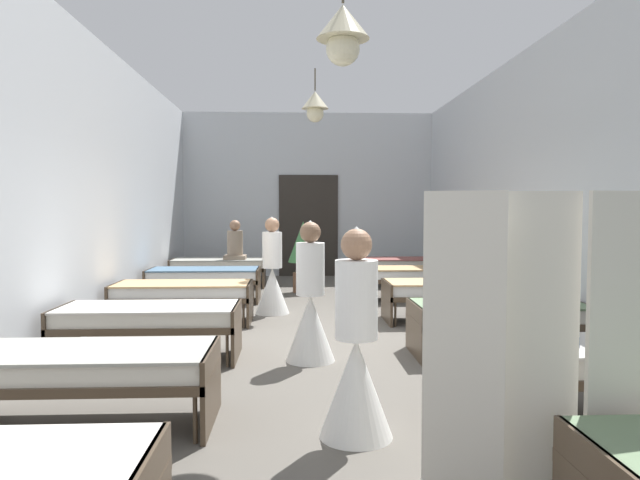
{
  "coord_description": "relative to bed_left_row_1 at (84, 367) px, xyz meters",
  "views": [
    {
      "loc": [
        -0.35,
        -7.1,
        1.61
      ],
      "look_at": [
        0.0,
        0.56,
        1.19
      ],
      "focal_mm": 32.3,
      "sensor_mm": 36.0,
      "label": 1
    }
  ],
  "objects": [
    {
      "name": "ground_plane",
      "position": [
        1.9,
        2.85,
        -0.49
      ],
      "size": [
        6.49,
        13.79,
        0.1
      ],
      "primitive_type": "cube",
      "color": "#59544C"
    },
    {
      "name": "room_shell",
      "position": [
        1.9,
        4.17,
        1.5
      ],
      "size": [
        6.29,
        13.39,
        3.87
      ],
      "color": "silver",
      "rests_on": "ground"
    },
    {
      "name": "bed_left_row_1",
      "position": [
        0.0,
        0.0,
        0.0
      ],
      "size": [
        1.9,
        0.84,
        0.57
      ],
      "color": "#473828",
      "rests_on": "ground"
    },
    {
      "name": "bed_right_row_1",
      "position": [
        3.79,
        0.0,
        0.0
      ],
      "size": [
        1.9,
        0.84,
        0.57
      ],
      "color": "#473828",
      "rests_on": "ground"
    },
    {
      "name": "bed_left_row_2",
      "position": [
        0.0,
        1.9,
        0.0
      ],
      "size": [
        1.9,
        0.84,
        0.57
      ],
      "color": "#473828",
      "rests_on": "ground"
    },
    {
      "name": "bed_right_row_2",
      "position": [
        3.79,
        1.9,
        0.0
      ],
      "size": [
        1.9,
        0.84,
        0.57
      ],
      "color": "#473828",
      "rests_on": "ground"
    },
    {
      "name": "bed_left_row_3",
      "position": [
        0.0,
        3.8,
        0.0
      ],
      "size": [
        1.9,
        0.84,
        0.57
      ],
      "color": "#473828",
      "rests_on": "ground"
    },
    {
      "name": "bed_right_row_3",
      "position": [
        3.79,
        3.8,
        0.0
      ],
      "size": [
        1.9,
        0.84,
        0.57
      ],
      "color": "#473828",
      "rests_on": "ground"
    },
    {
      "name": "bed_left_row_4",
      "position": [
        0.0,
        5.7,
        0.0
      ],
      "size": [
        1.9,
        0.84,
        0.57
      ],
      "color": "#473828",
      "rests_on": "ground"
    },
    {
      "name": "bed_right_row_4",
      "position": [
        3.79,
        5.7,
        0.0
      ],
      "size": [
        1.9,
        0.84,
        0.57
      ],
      "color": "#473828",
      "rests_on": "ground"
    },
    {
      "name": "bed_left_row_5",
      "position": [
        0.0,
        7.6,
        0.0
      ],
      "size": [
        1.9,
        0.84,
        0.57
      ],
      "color": "#473828",
      "rests_on": "ground"
    },
    {
      "name": "bed_right_row_5",
      "position": [
        3.79,
        7.6,
        0.0
      ],
      "size": [
        1.9,
        0.84,
        0.57
      ],
      "color": "#473828",
      "rests_on": "ground"
    },
    {
      "name": "nurse_near_aisle",
      "position": [
        1.98,
        -0.29,
        0.09
      ],
      "size": [
        0.52,
        0.52,
        1.49
      ],
      "rotation": [
        0.0,
        0.0,
        3.92
      ],
      "color": "white",
      "rests_on": "ground"
    },
    {
      "name": "nurse_mid_aisle",
      "position": [
        1.22,
        4.52,
        0.09
      ],
      "size": [
        0.52,
        0.52,
        1.49
      ],
      "rotation": [
        0.0,
        0.0,
        2.96
      ],
      "color": "white",
      "rests_on": "ground"
    },
    {
      "name": "nurse_far_aisle",
      "position": [
        1.72,
        1.75,
        0.09
      ],
      "size": [
        0.52,
        0.52,
        1.49
      ],
      "rotation": [
        0.0,
        0.0,
        3.57
      ],
      "color": "white",
      "rests_on": "ground"
    },
    {
      "name": "patient_seated_primary",
      "position": [
        0.35,
        7.52,
        0.43
      ],
      "size": [
        0.44,
        0.44,
        0.8
      ],
      "color": "gray",
      "rests_on": "bed_left_row_5"
    },
    {
      "name": "patient_seated_secondary",
      "position": [
        3.44,
        0.09,
        0.43
      ],
      "size": [
        0.44,
        0.44,
        0.8
      ],
      "color": "#515B70",
      "rests_on": "bed_right_row_1"
    },
    {
      "name": "potted_plant",
      "position": [
        1.73,
        6.72,
        0.39
      ],
      "size": [
        0.58,
        0.58,
        1.36
      ],
      "color": "brown",
      "rests_on": "ground"
    },
    {
      "name": "privacy_screen",
      "position": [
        2.84,
        -1.32,
        0.41
      ],
      "size": [
        1.25,
        0.19,
        1.7
      ],
      "rotation": [
        0.0,
        0.0,
        -0.09
      ],
      "color": "silver",
      "rests_on": "ground"
    }
  ]
}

